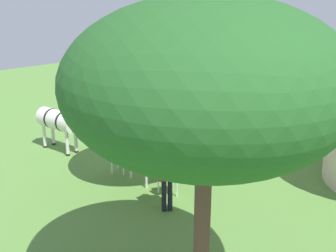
{
  "coord_description": "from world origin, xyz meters",
  "views": [
    {
      "loc": [
        9.32,
        9.28,
        4.97
      ],
      "look_at": [
        0.73,
        0.48,
        1.0
      ],
      "focal_mm": 44.81,
      "sensor_mm": 36.0,
      "label": 1
    }
  ],
  "objects_px": {
    "patio_chair_near_hut": "(168,177)",
    "striped_lounge_chair": "(257,136)",
    "zebra_toward_hut": "(224,101)",
    "standing_watcher": "(181,94)",
    "patio_chair_east_end": "(186,150)",
    "zebra_nearest_camera": "(160,111)",
    "shade_umbrella": "(155,73)",
    "patio_chair_near_lawn": "(118,155)",
    "guest_beside_umbrella": "(167,173)",
    "zebra_by_umbrella": "(59,121)",
    "patio_dining_table": "(156,156)",
    "acacia_tree_far_lawn": "(206,84)"
  },
  "relations": [
    {
      "from": "patio_chair_near_hut",
      "to": "zebra_by_umbrella",
      "type": "height_order",
      "value": "zebra_by_umbrella"
    },
    {
      "from": "patio_chair_east_end",
      "to": "zebra_by_umbrella",
      "type": "relative_size",
      "value": 0.41
    },
    {
      "from": "guest_beside_umbrella",
      "to": "zebra_nearest_camera",
      "type": "distance_m",
      "value": 4.98
    },
    {
      "from": "patio_chair_near_lawn",
      "to": "acacia_tree_far_lawn",
      "type": "xyz_separation_m",
      "value": [
        2.51,
        5.37,
        3.26
      ]
    },
    {
      "from": "patio_chair_near_hut",
      "to": "zebra_toward_hut",
      "type": "relative_size",
      "value": 0.4
    },
    {
      "from": "patio_dining_table",
      "to": "patio_chair_east_end",
      "type": "bearing_deg",
      "value": 178.23
    },
    {
      "from": "patio_chair_near_lawn",
      "to": "striped_lounge_chair",
      "type": "xyz_separation_m",
      "value": [
        -4.92,
        1.39,
        -0.27
      ]
    },
    {
      "from": "standing_watcher",
      "to": "patio_dining_table",
      "type": "bearing_deg",
      "value": 80.26
    },
    {
      "from": "standing_watcher",
      "to": "acacia_tree_far_lawn",
      "type": "relative_size",
      "value": 0.35
    },
    {
      "from": "zebra_by_umbrella",
      "to": "standing_watcher",
      "type": "bearing_deg",
      "value": 169.12
    },
    {
      "from": "guest_beside_umbrella",
      "to": "acacia_tree_far_lawn",
      "type": "distance_m",
      "value": 4.41
    },
    {
      "from": "patio_chair_near_lawn",
      "to": "zebra_toward_hut",
      "type": "distance_m",
      "value": 5.65
    },
    {
      "from": "patio_chair_east_end",
      "to": "standing_watcher",
      "type": "xyz_separation_m",
      "value": [
        -3.35,
        -3.44,
        0.54
      ]
    },
    {
      "from": "patio_chair_near_hut",
      "to": "striped_lounge_chair",
      "type": "xyz_separation_m",
      "value": [
        -4.93,
        -0.7,
        -0.27
      ]
    },
    {
      "from": "zebra_by_umbrella",
      "to": "striped_lounge_chair",
      "type": "bearing_deg",
      "value": 134.33
    },
    {
      "from": "guest_beside_umbrella",
      "to": "striped_lounge_chair",
      "type": "distance_m",
      "value": 5.65
    },
    {
      "from": "shade_umbrella",
      "to": "patio_dining_table",
      "type": "distance_m",
      "value": 2.29
    },
    {
      "from": "striped_lounge_chair",
      "to": "zebra_by_umbrella",
      "type": "bearing_deg",
      "value": 92.43
    },
    {
      "from": "patio_chair_near_hut",
      "to": "striped_lounge_chair",
      "type": "relative_size",
      "value": 0.94
    },
    {
      "from": "patio_chair_east_end",
      "to": "standing_watcher",
      "type": "height_order",
      "value": "standing_watcher"
    },
    {
      "from": "guest_beside_umbrella",
      "to": "zebra_toward_hut",
      "type": "xyz_separation_m",
      "value": [
        -6.15,
        -3.2,
        0.01
      ]
    },
    {
      "from": "patio_dining_table",
      "to": "zebra_toward_hut",
      "type": "height_order",
      "value": "zebra_toward_hut"
    },
    {
      "from": "zebra_by_umbrella",
      "to": "shade_umbrella",
      "type": "bearing_deg",
      "value": 94.14
    },
    {
      "from": "zebra_nearest_camera",
      "to": "shade_umbrella",
      "type": "bearing_deg",
      "value": 43.13
    },
    {
      "from": "patio_chair_near_hut",
      "to": "acacia_tree_far_lawn",
      "type": "height_order",
      "value": "acacia_tree_far_lawn"
    },
    {
      "from": "acacia_tree_far_lawn",
      "to": "patio_chair_near_lawn",
      "type": "bearing_deg",
      "value": -115.1
    },
    {
      "from": "patio_chair_east_end",
      "to": "patio_chair_near_lawn",
      "type": "distance_m",
      "value": 2.0
    },
    {
      "from": "patio_chair_near_lawn",
      "to": "guest_beside_umbrella",
      "type": "relative_size",
      "value": 0.56
    },
    {
      "from": "patio_dining_table",
      "to": "acacia_tree_far_lawn",
      "type": "xyz_separation_m",
      "value": [
        3.03,
        4.32,
        3.13
      ]
    },
    {
      "from": "patio_chair_near_hut",
      "to": "striped_lounge_chair",
      "type": "distance_m",
      "value": 4.99
    },
    {
      "from": "shade_umbrella",
      "to": "guest_beside_umbrella",
      "type": "bearing_deg",
      "value": 55.44
    },
    {
      "from": "zebra_by_umbrella",
      "to": "acacia_tree_far_lawn",
      "type": "height_order",
      "value": "acacia_tree_far_lawn"
    },
    {
      "from": "patio_chair_near_lawn",
      "to": "zebra_by_umbrella",
      "type": "bearing_deg",
      "value": -110.42
    },
    {
      "from": "shade_umbrella",
      "to": "guest_beside_umbrella",
      "type": "height_order",
      "value": "shade_umbrella"
    },
    {
      "from": "zebra_nearest_camera",
      "to": "zebra_toward_hut",
      "type": "xyz_separation_m",
      "value": [
        -2.85,
        0.52,
        -0.05
      ]
    },
    {
      "from": "patio_chair_near_lawn",
      "to": "standing_watcher",
      "type": "height_order",
      "value": "standing_watcher"
    },
    {
      "from": "patio_dining_table",
      "to": "guest_beside_umbrella",
      "type": "height_order",
      "value": "guest_beside_umbrella"
    },
    {
      "from": "patio_dining_table",
      "to": "guest_beside_umbrella",
      "type": "relative_size",
      "value": 0.85
    },
    {
      "from": "zebra_toward_hut",
      "to": "standing_watcher",
      "type": "bearing_deg",
      "value": -174.58
    },
    {
      "from": "standing_watcher",
      "to": "zebra_toward_hut",
      "type": "distance_m",
      "value": 1.85
    },
    {
      "from": "zebra_nearest_camera",
      "to": "zebra_toward_hut",
      "type": "relative_size",
      "value": 0.97
    },
    {
      "from": "striped_lounge_chair",
      "to": "zebra_toward_hut",
      "type": "bearing_deg",
      "value": 21.71
    },
    {
      "from": "patio_chair_east_end",
      "to": "patio_chair_near_hut",
      "type": "height_order",
      "value": "same"
    },
    {
      "from": "zebra_toward_hut",
      "to": "acacia_tree_far_lawn",
      "type": "height_order",
      "value": "acacia_tree_far_lawn"
    },
    {
      "from": "patio_chair_east_end",
      "to": "acacia_tree_far_lawn",
      "type": "distance_m",
      "value": 6.83
    },
    {
      "from": "patio_dining_table",
      "to": "striped_lounge_chair",
      "type": "bearing_deg",
      "value": 175.53
    },
    {
      "from": "shade_umbrella",
      "to": "patio_dining_table",
      "type": "height_order",
      "value": "shade_umbrella"
    },
    {
      "from": "patio_chair_east_end",
      "to": "zebra_toward_hut",
      "type": "height_order",
      "value": "zebra_toward_hut"
    },
    {
      "from": "patio_chair_east_end",
      "to": "patio_chair_near_lawn",
      "type": "bearing_deg",
      "value": 58.93
    },
    {
      "from": "patio_chair_east_end",
      "to": "zebra_nearest_camera",
      "type": "distance_m",
      "value": 2.51
    }
  ]
}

